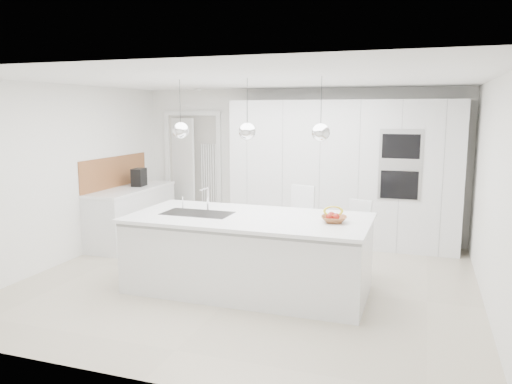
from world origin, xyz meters
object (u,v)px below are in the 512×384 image
(fruit_bowl, at_px, (334,219))
(espresso_machine, at_px, (139,177))
(bar_stool_right, at_px, (358,240))
(bar_stool_left, at_px, (300,229))
(island_base, at_px, (248,256))

(fruit_bowl, height_order, espresso_machine, espresso_machine)
(espresso_machine, height_order, bar_stool_right, espresso_machine)
(bar_stool_left, bearing_deg, espresso_machine, -178.56)
(fruit_bowl, xyz_separation_m, bar_stool_left, (-0.62, 0.97, -0.37))
(espresso_machine, bearing_deg, bar_stool_right, -20.38)
(espresso_machine, bearing_deg, island_base, -42.51)
(island_base, relative_size, bar_stool_right, 2.84)
(island_base, distance_m, bar_stool_right, 1.50)
(bar_stool_left, bearing_deg, island_base, -96.03)
(bar_stool_left, distance_m, bar_stool_right, 0.80)
(island_base, bearing_deg, espresso_machine, 145.79)
(bar_stool_left, xyz_separation_m, bar_stool_right, (0.79, -0.08, -0.07))
(island_base, xyz_separation_m, bar_stool_left, (0.39, 1.01, 0.13))
(island_base, relative_size, fruit_bowl, 9.69)
(espresso_machine, bearing_deg, fruit_bowl, -33.64)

